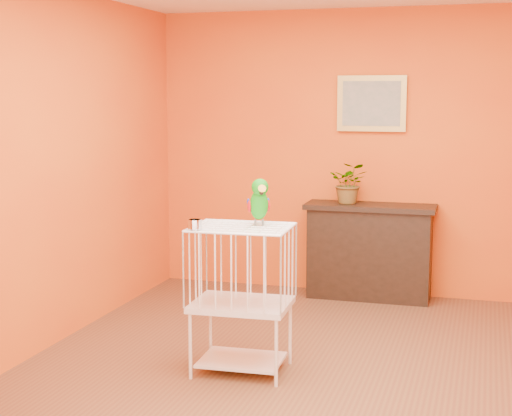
% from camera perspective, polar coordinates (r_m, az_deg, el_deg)
% --- Properties ---
extents(ground, '(4.50, 4.50, 0.00)m').
position_cam_1_polar(ground, '(5.32, 4.51, -11.90)').
color(ground, brown).
rests_on(ground, ground).
extents(room_shell, '(4.50, 4.50, 4.50)m').
position_cam_1_polar(room_shell, '(5.00, 4.72, 5.41)').
color(room_shell, '#DA5C14').
rests_on(room_shell, ground).
extents(console_cabinet, '(1.16, 0.42, 0.86)m').
position_cam_1_polar(console_cabinet, '(7.14, 8.24, -3.14)').
color(console_cabinet, black).
rests_on(console_cabinet, ground).
extents(potted_plant, '(0.34, 0.37, 0.29)m').
position_cam_1_polar(potted_plant, '(7.08, 6.80, 1.49)').
color(potted_plant, '#26722D').
rests_on(potted_plant, console_cabinet).
extents(framed_picture, '(0.62, 0.04, 0.50)m').
position_cam_1_polar(framed_picture, '(7.18, 8.40, 7.53)').
color(framed_picture, '#AB8B3D').
rests_on(framed_picture, room_shell).
extents(birdcage, '(0.65, 0.51, 0.98)m').
position_cam_1_polar(birdcage, '(5.19, -1.07, -6.49)').
color(birdcage, white).
rests_on(birdcage, ground).
extents(feed_cup, '(0.09, 0.09, 0.06)m').
position_cam_1_polar(feed_cup, '(4.98, -4.47, -1.19)').
color(feed_cup, silver).
rests_on(feed_cup, birdcage).
extents(parrot, '(0.19, 0.28, 0.32)m').
position_cam_1_polar(parrot, '(5.11, 0.23, 0.49)').
color(parrot, '#59544C').
rests_on(parrot, birdcage).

